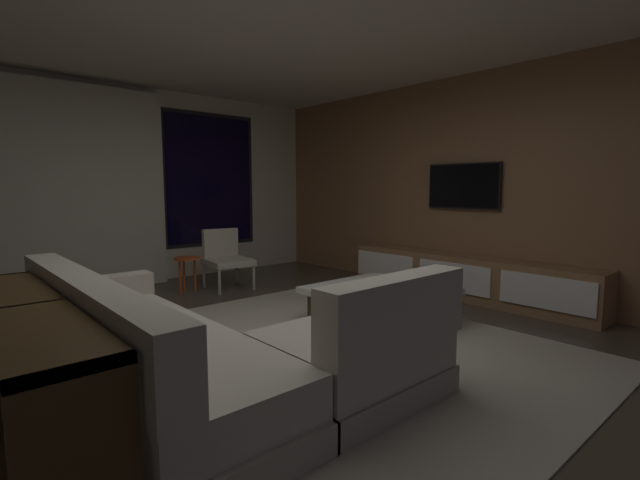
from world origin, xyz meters
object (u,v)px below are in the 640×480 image
(side_stool, at_px, (187,264))
(sectional_couch, at_px, (203,354))
(coffee_table, at_px, (380,305))
(accent_chair_near_window, at_px, (225,255))
(book_stack_on_coffee_table, at_px, (382,286))
(console_table_behind_couch, at_px, (25,366))
(media_console, at_px, (467,278))
(mounted_tv, at_px, (463,186))

(side_stool, bearing_deg, sectional_couch, -113.49)
(coffee_table, bearing_deg, accent_chair_near_window, 96.84)
(sectional_couch, relative_size, book_stack_on_coffee_table, 9.41)
(coffee_table, height_order, console_table_behind_couch, console_table_behind_couch)
(coffee_table, bearing_deg, media_console, -1.11)
(sectional_couch, xyz_separation_m, media_console, (3.58, 0.27, -0.04))
(side_stool, distance_m, mounted_tv, 3.58)
(mounted_tv, bearing_deg, media_console, -132.40)
(mounted_tv, bearing_deg, sectional_couch, -172.88)
(side_stool, height_order, mounted_tv, mounted_tv)
(mounted_tv, height_order, console_table_behind_couch, mounted_tv)
(coffee_table, relative_size, book_stack_on_coffee_table, 4.37)
(side_stool, bearing_deg, media_console, -46.63)
(book_stack_on_coffee_table, height_order, accent_chair_near_window, accent_chair_near_window)
(sectional_couch, bearing_deg, side_stool, 66.51)
(book_stack_on_coffee_table, distance_m, console_table_behind_couch, 2.82)
(mounted_tv, xyz_separation_m, console_table_behind_couch, (-4.67, -0.34, -0.93))
(sectional_couch, distance_m, coffee_table, 2.05)
(media_console, distance_m, console_table_behind_couch, 4.50)
(coffee_table, bearing_deg, console_table_behind_couch, -176.65)
(sectional_couch, xyz_separation_m, console_table_behind_couch, (-0.91, 0.13, 0.13))
(side_stool, bearing_deg, mounted_tv, -42.17)
(accent_chair_near_window, height_order, side_stool, accent_chair_near_window)
(book_stack_on_coffee_table, height_order, side_stool, book_stack_on_coffee_table)
(media_console, bearing_deg, mounted_tv, 47.60)
(accent_chair_near_window, distance_m, media_console, 3.09)
(coffee_table, relative_size, accent_chair_near_window, 1.49)
(media_console, bearing_deg, console_table_behind_couch, -178.19)
(book_stack_on_coffee_table, xyz_separation_m, accent_chair_near_window, (-0.17, 2.57, 0.02))
(accent_chair_near_window, xyz_separation_m, side_stool, (-0.53, 0.04, -0.06))
(mounted_tv, relative_size, console_table_behind_couch, 0.46)
(coffee_table, height_order, side_stool, side_stool)
(sectional_couch, xyz_separation_m, accent_chair_near_window, (1.74, 2.74, 0.14))
(sectional_couch, height_order, console_table_behind_couch, sectional_couch)
(side_stool, relative_size, console_table_behind_couch, 0.22)
(coffee_table, height_order, book_stack_on_coffee_table, book_stack_on_coffee_table)
(accent_chair_near_window, height_order, mounted_tv, mounted_tv)
(media_console, height_order, console_table_behind_couch, console_table_behind_couch)
(sectional_couch, height_order, book_stack_on_coffee_table, sectional_couch)
(coffee_table, distance_m, media_console, 1.55)
(media_console, relative_size, console_table_behind_couch, 1.48)
(book_stack_on_coffee_table, distance_m, mounted_tv, 2.10)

